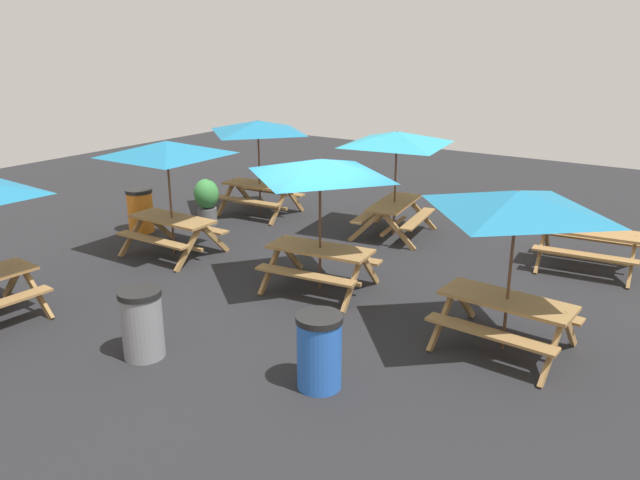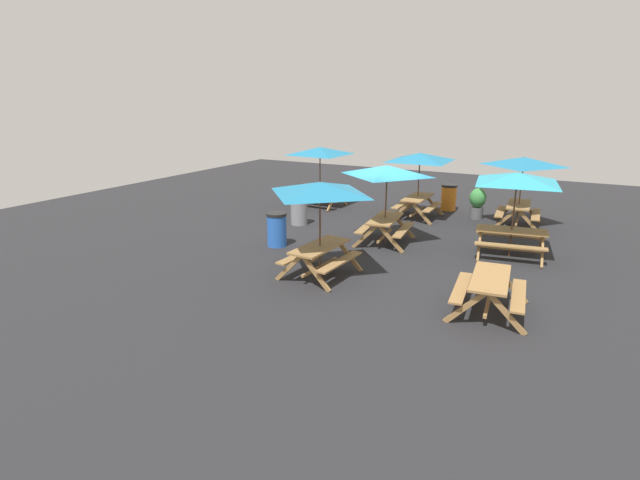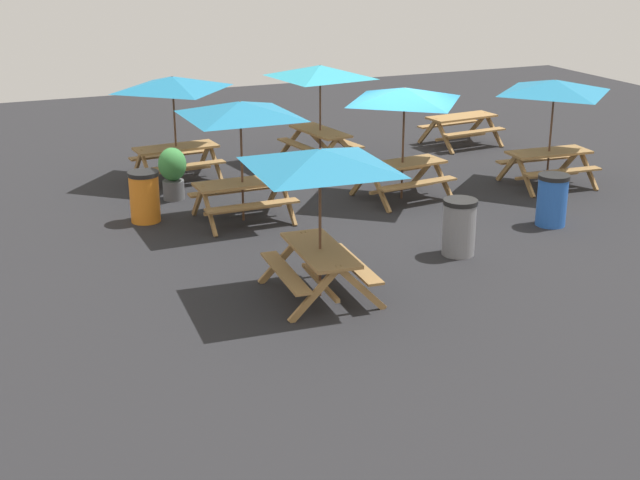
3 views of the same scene
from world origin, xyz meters
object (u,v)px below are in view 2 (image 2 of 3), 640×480
at_px(picnic_table_1, 320,155).
at_px(picnic_table_4, 517,184).
at_px(trash_bin_orange, 449,197).
at_px(picnic_table_2, 387,176).
at_px(trash_bin_gray, 299,210).
at_px(picnic_table_6, 523,167).
at_px(potted_plant_0, 477,202).
at_px(picnic_table_5, 420,162).
at_px(trash_bin_blue, 277,229).
at_px(picnic_table_0, 320,195).
at_px(picnic_table_3, 490,286).

xyz_separation_m(picnic_table_1, picnic_table_4, (-3.21, -7.56, 0.00)).
height_order(picnic_table_1, trash_bin_orange, picnic_table_1).
bearing_deg(picnic_table_2, trash_bin_gray, 71.91).
bearing_deg(picnic_table_6, picnic_table_2, 136.28).
relative_size(trash_bin_gray, potted_plant_0, 0.90).
bearing_deg(potted_plant_0, picnic_table_5, 114.85).
xyz_separation_m(picnic_table_2, trash_bin_blue, (-1.77, 2.65, -1.49)).
bearing_deg(trash_bin_orange, picnic_table_4, -149.00).
height_order(picnic_table_6, potted_plant_0, picnic_table_6).
distance_m(picnic_table_4, potted_plant_0, 4.56).
bearing_deg(picnic_table_5, picnic_table_0, 177.12).
distance_m(picnic_table_5, trash_bin_orange, 2.39).
height_order(picnic_table_6, trash_bin_orange, picnic_table_6).
xyz_separation_m(trash_bin_orange, potted_plant_0, (-0.86, -1.23, 0.11)).
bearing_deg(trash_bin_gray, picnic_table_0, -143.63).
xyz_separation_m(picnic_table_3, trash_bin_blue, (1.87, 6.28, -0.07)).
bearing_deg(picnic_table_1, potted_plant_0, -168.87).
relative_size(trash_bin_blue, trash_bin_orange, 1.00).
relative_size(picnic_table_4, picnic_table_5, 0.99).
distance_m(picnic_table_0, picnic_table_6, 8.11).
bearing_deg(trash_bin_orange, picnic_table_1, 109.55).
bearing_deg(picnic_table_3, picnic_table_0, 80.34).
relative_size(trash_bin_blue, trash_bin_gray, 1.00).
xyz_separation_m(picnic_table_3, picnic_table_4, (4.00, 0.16, 1.43)).
distance_m(picnic_table_5, picnic_table_6, 3.34).
xyz_separation_m(picnic_table_0, trash_bin_blue, (1.60, 2.28, -1.49)).
distance_m(picnic_table_6, trash_bin_gray, 7.45).
bearing_deg(potted_plant_0, picnic_table_3, -166.97).
xyz_separation_m(trash_bin_blue, trash_bin_orange, (6.99, -3.20, 0.00)).
height_order(picnic_table_3, trash_bin_gray, trash_bin_gray).
relative_size(picnic_table_5, trash_bin_orange, 2.89).
xyz_separation_m(picnic_table_0, picnic_table_5, (6.85, -0.25, 0.00)).
bearing_deg(trash_bin_blue, potted_plant_0, -35.84).
distance_m(picnic_table_4, picnic_table_6, 3.57).
bearing_deg(trash_bin_gray, picnic_table_3, -121.71).
distance_m(picnic_table_2, trash_bin_gray, 3.72).
distance_m(picnic_table_1, picnic_table_5, 3.98).
height_order(picnic_table_0, trash_bin_gray, picnic_table_0).
bearing_deg(potted_plant_0, picnic_table_2, 157.82).
relative_size(picnic_table_6, trash_bin_blue, 2.38).
xyz_separation_m(picnic_table_3, trash_bin_orange, (8.85, 3.08, -0.07)).
bearing_deg(picnic_table_6, potted_plant_0, 68.22).
height_order(picnic_table_1, picnic_table_4, same).
height_order(picnic_table_5, trash_bin_blue, picnic_table_5).
height_order(picnic_table_4, picnic_table_6, same).
bearing_deg(picnic_table_2, picnic_table_5, -4.70).
bearing_deg(picnic_table_0, trash_bin_orange, -2.63).
relative_size(trash_bin_blue, potted_plant_0, 0.90).
bearing_deg(picnic_table_6, picnic_table_5, 93.01).
distance_m(picnic_table_0, trash_bin_gray, 5.24).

